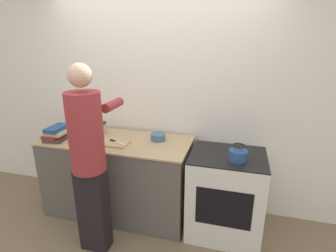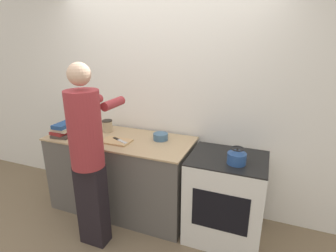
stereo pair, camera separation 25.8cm
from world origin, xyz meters
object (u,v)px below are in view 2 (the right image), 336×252
(cutting_board, at_px, (116,141))
(canister_jar, at_px, (107,126))
(knife, at_px, (120,140))
(oven, at_px, (225,198))
(kettle, at_px, (237,157))
(bowl_prep, at_px, (161,137))
(person, at_px, (88,152))

(cutting_board, bearing_deg, canister_jar, 137.06)
(cutting_board, relative_size, canister_jar, 2.26)
(cutting_board, xyz_separation_m, knife, (0.04, 0.01, 0.01))
(knife, bearing_deg, cutting_board, -135.14)
(oven, xyz_separation_m, kettle, (0.09, -0.10, 0.51))
(knife, bearing_deg, bowl_prep, 54.83)
(person, relative_size, knife, 8.00)
(oven, distance_m, canister_jar, 1.58)
(kettle, bearing_deg, person, -160.51)
(bowl_prep, bearing_deg, cutting_board, -150.71)
(oven, relative_size, kettle, 5.19)
(oven, bearing_deg, canister_jar, 173.15)
(person, distance_m, bowl_prep, 0.83)
(canister_jar, bearing_deg, bowl_prep, -1.66)
(knife, bearing_deg, oven, 28.13)
(knife, height_order, canister_jar, canister_jar)
(oven, distance_m, knife, 1.26)
(kettle, height_order, bowl_prep, kettle)
(knife, bearing_deg, kettle, 23.25)
(kettle, bearing_deg, knife, 178.50)
(cutting_board, height_order, knife, knife)
(oven, xyz_separation_m, bowl_prep, (-0.77, 0.16, 0.50))
(person, xyz_separation_m, knife, (0.03, 0.49, -0.06))
(cutting_board, relative_size, kettle, 1.86)
(kettle, xyz_separation_m, canister_jar, (-1.57, 0.28, 0.02))
(person, distance_m, cutting_board, 0.48)
(person, xyz_separation_m, canister_jar, (-0.28, 0.73, -0.01))
(knife, distance_m, canister_jar, 0.40)
(cutting_board, distance_m, kettle, 1.29)
(canister_jar, bearing_deg, cutting_board, -42.94)
(knife, height_order, bowl_prep, bowl_prep)
(bowl_prep, bearing_deg, person, -120.70)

